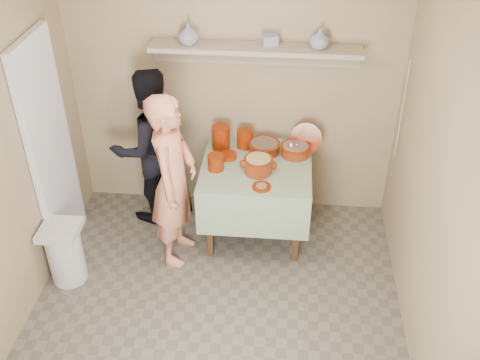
# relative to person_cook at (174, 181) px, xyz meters

# --- Properties ---
(ground) EXTENTS (3.50, 3.50, 0.00)m
(ground) POSITION_rel_person_cook_xyz_m (0.42, -0.90, -0.80)
(ground) COLOR #645C4F
(ground) RESTS_ON ground
(tile_panel) EXTENTS (0.06, 0.70, 2.00)m
(tile_panel) POSITION_rel_person_cook_xyz_m (-1.04, 0.05, 0.20)
(tile_panel) COLOR silver
(tile_panel) RESTS_ON ground
(plate_stack_a) EXTENTS (0.17, 0.17, 0.22)m
(plate_stack_a) POSITION_rel_person_cook_xyz_m (0.32, 0.62, 0.07)
(plate_stack_a) COLOR #6D1700
(plate_stack_a) RESTS_ON serving_table
(plate_stack_b) EXTENTS (0.15, 0.15, 0.17)m
(plate_stack_b) POSITION_rel_person_cook_xyz_m (0.54, 0.66, 0.05)
(plate_stack_b) COLOR #6D1700
(plate_stack_b) RESTS_ON serving_table
(bowl_stack) EXTENTS (0.14, 0.14, 0.14)m
(bowl_stack) POSITION_rel_person_cook_xyz_m (0.32, 0.26, 0.03)
(bowl_stack) COLOR #6D1700
(bowl_stack) RESTS_ON serving_table
(empty_bowl) EXTENTS (0.15, 0.15, 0.04)m
(empty_bowl) POSITION_rel_person_cook_xyz_m (0.41, 0.46, -0.01)
(empty_bowl) COLOR #6D1700
(empty_bowl) RESTS_ON serving_table
(propped_lid) EXTENTS (0.30, 0.13, 0.28)m
(propped_lid) POSITION_rel_person_cook_xyz_m (1.10, 0.67, 0.08)
(propped_lid) COLOR #6D1700
(propped_lid) RESTS_ON serving_table
(vase_right) EXTENTS (0.19, 0.19, 0.17)m
(vase_right) POSITION_rel_person_cook_xyz_m (1.15, 0.72, 1.01)
(vase_right) COLOR navy
(vase_right) RESTS_ON wall_shelf
(vase_left) EXTENTS (0.23, 0.23, 0.18)m
(vase_left) POSITION_rel_person_cook_xyz_m (0.06, 0.71, 1.01)
(vase_left) COLOR navy
(vase_left) RESTS_ON wall_shelf
(ceramic_box) EXTENTS (0.15, 0.13, 0.09)m
(ceramic_box) POSITION_rel_person_cook_xyz_m (0.74, 0.74, 0.97)
(ceramic_box) COLOR navy
(ceramic_box) RESTS_ON wall_shelf
(person_cook) EXTENTS (0.44, 0.62, 1.59)m
(person_cook) POSITION_rel_person_cook_xyz_m (0.00, 0.00, 0.00)
(person_cook) COLOR #E48562
(person_cook) RESTS_ON ground
(person_helper) EXTENTS (0.95, 0.90, 1.54)m
(person_helper) POSITION_rel_person_cook_xyz_m (-0.33, 0.56, -0.03)
(person_helper) COLOR black
(person_helper) RESTS_ON ground
(room_shell) EXTENTS (3.04, 3.54, 2.62)m
(room_shell) POSITION_rel_person_cook_xyz_m (0.42, -0.90, 0.81)
(room_shell) COLOR #9D8760
(room_shell) RESTS_ON ground
(serving_table) EXTENTS (0.97, 0.97, 0.76)m
(serving_table) POSITION_rel_person_cook_xyz_m (0.67, 0.38, -0.16)
(serving_table) COLOR #4C2D16
(serving_table) RESTS_ON ground
(cazuela_meat_a) EXTENTS (0.30, 0.30, 0.10)m
(cazuela_meat_a) POSITION_rel_person_cook_xyz_m (0.73, 0.59, 0.02)
(cazuela_meat_a) COLOR #641A07
(cazuela_meat_a) RESTS_ON serving_table
(cazuela_meat_b) EXTENTS (0.28, 0.28, 0.10)m
(cazuela_meat_b) POSITION_rel_person_cook_xyz_m (1.01, 0.57, 0.02)
(cazuela_meat_b) COLOR #641A07
(cazuela_meat_b) RESTS_ON serving_table
(ladle) EXTENTS (0.08, 0.26, 0.19)m
(ladle) POSITION_rel_person_cook_xyz_m (0.97, 0.54, 0.07)
(ladle) COLOR silver
(ladle) RESTS_ON cazuela_meat_b
(cazuela_rice) EXTENTS (0.33, 0.25, 0.14)m
(cazuela_rice) POSITION_rel_person_cook_xyz_m (0.69, 0.25, 0.05)
(cazuela_rice) COLOR #641A07
(cazuela_rice) RESTS_ON serving_table
(front_plate) EXTENTS (0.16, 0.16, 0.03)m
(front_plate) POSITION_rel_person_cook_xyz_m (0.74, 0.02, -0.03)
(front_plate) COLOR #6D1700
(front_plate) RESTS_ON serving_table
(wall_shelf) EXTENTS (1.80, 0.25, 0.21)m
(wall_shelf) POSITION_rel_person_cook_xyz_m (0.62, 0.75, 0.88)
(wall_shelf) COLOR tan
(wall_shelf) RESTS_ON room_shell
(trash_bin) EXTENTS (0.32, 0.32, 0.56)m
(trash_bin) POSITION_rel_person_cook_xyz_m (-0.89, -0.40, -0.51)
(trash_bin) COLOR silver
(trash_bin) RESTS_ON ground
(electrical_cord) EXTENTS (0.01, 0.05, 0.90)m
(electrical_cord) POSITION_rel_person_cook_xyz_m (1.89, 0.58, 0.45)
(electrical_cord) COLOR silver
(electrical_cord) RESTS_ON wall_shelf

